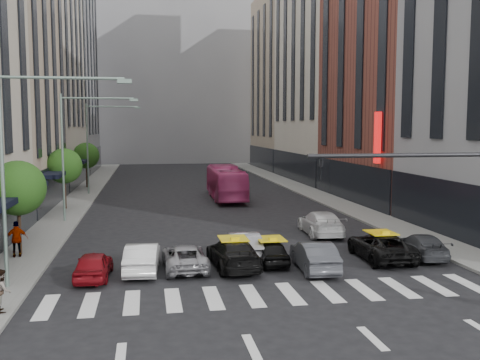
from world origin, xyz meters
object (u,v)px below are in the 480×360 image
car_red (94,265)px  pedestrian_near (2,290)px  bus (226,183)px  streetlamp_far (97,136)px  taxi_center (271,251)px  pedestrian_far (17,239)px  streetlamp_near (26,150)px  car_white_front (142,258)px  streetlamp_mid (76,140)px  taxi_left (233,253)px

car_red → pedestrian_near: (-2.82, -4.26, 0.30)m
bus → pedestrian_near: bearing=68.2°
streetlamp_far → bus: (12.24, -5.41, -4.34)m
taxi_center → pedestrian_far: 13.07m
streetlamp_near → car_red: (2.46, 1.10, -5.28)m
streetlamp_far → taxi_center: size_ratio=2.48×
car_white_front → pedestrian_near: 7.07m
car_white_front → taxi_center: 6.35m
car_white_front → streetlamp_mid: bearing=-67.9°
streetlamp_mid → bus: streetlamp_mid is taller
car_white_front → taxi_center: car_white_front is taller
pedestrian_far → streetlamp_mid: bearing=-110.1°
taxi_left → pedestrian_far: 11.30m
taxi_center → pedestrian_near: 12.61m
car_white_front → taxi_left: taxi_left is taller
streetlamp_mid → car_red: 16.00m
streetlamp_far → taxi_center: streetlamp_far is taller
car_red → car_white_front: car_white_front is taller
streetlamp_far → car_white_front: streetlamp_far is taller
car_red → bus: 27.31m
streetlamp_near → car_red: 5.92m
streetlamp_far → car_red: streetlamp_far is taller
taxi_left → pedestrian_near: bearing=24.6°
taxi_left → car_white_front: bearing=-3.6°
taxi_left → pedestrian_far: pedestrian_far is taller
streetlamp_near → bus: (12.24, 26.59, -4.34)m
streetlamp_far → taxi_center: bearing=-69.7°
taxi_center → pedestrian_far: bearing=-11.5°
streetlamp_near → taxi_center: bearing=12.4°
streetlamp_mid → streetlamp_far: (0.00, 16.00, 0.00)m
taxi_left → taxi_center: 2.06m
bus → pedestrian_far: size_ratio=6.03×
streetlamp_near → car_white_front: 7.21m
car_red → taxi_left: taxi_left is taller
car_red → pedestrian_far: 6.03m
streetlamp_far → car_white_front: (4.63, -30.15, -5.20)m
streetlamp_mid → pedestrian_far: size_ratio=4.82×
bus → pedestrian_far: 25.42m
streetlamp_near → pedestrian_far: streetlamp_near is taller
pedestrian_near → car_white_front: bearing=-64.2°
streetlamp_mid → taxi_left: bearing=-57.6°
streetlamp_far → pedestrian_near: bearing=-90.6°
taxi_left → car_red: bearing=3.0°
car_red → pedestrian_far: pedestrian_far is taller
streetlamp_near → car_white_front: streetlamp_near is taller
car_white_front → pedestrian_far: bearing=-24.9°
bus → streetlamp_near: bearing=66.4°
car_white_front → bus: (7.61, 24.73, 0.87)m
streetlamp_mid → taxi_center: size_ratio=2.48×
streetlamp_mid → pedestrian_near: size_ratio=5.78×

